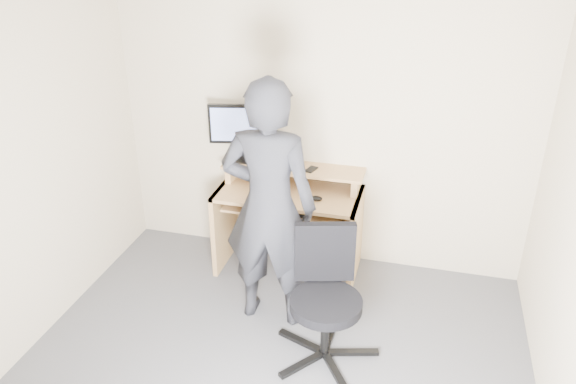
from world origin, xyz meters
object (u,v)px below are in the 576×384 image
at_px(desk, 291,209).
at_px(person, 269,206).
at_px(office_chair, 325,292).
at_px(monitor, 240,128).

bearing_deg(desk, person, -88.03).
bearing_deg(office_chair, desk, 100.87).
xyz_separation_m(monitor, office_chair, (0.97, -1.13, -0.70)).
bearing_deg(desk, monitor, 168.86).
height_order(monitor, person, person).
xyz_separation_m(desk, person, (0.03, -0.74, 0.40)).
distance_m(desk, person, 0.84).
relative_size(monitor, person, 0.28).
bearing_deg(office_chair, person, 132.79).
height_order(desk, office_chair, office_chair).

